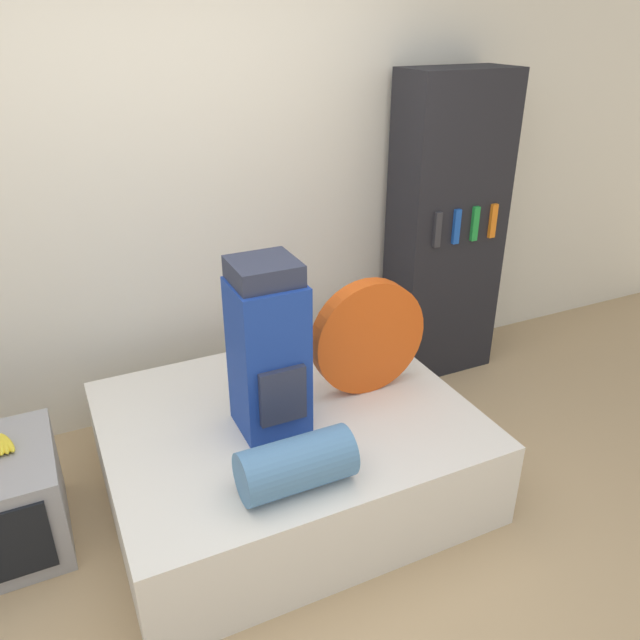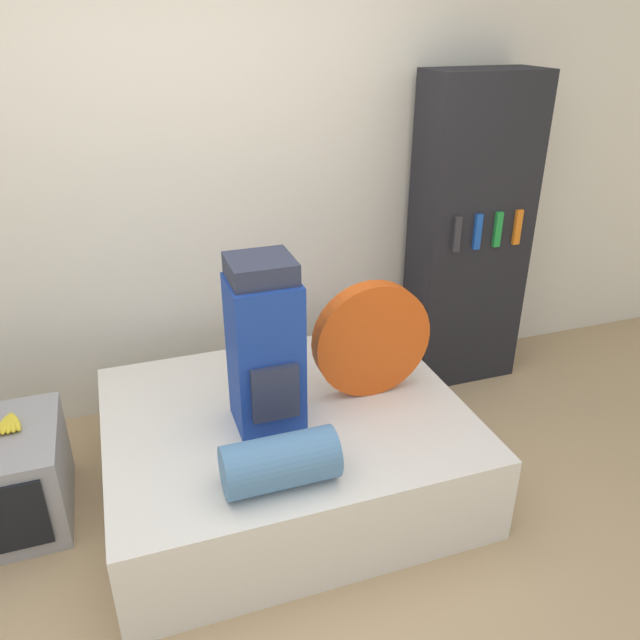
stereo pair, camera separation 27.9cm
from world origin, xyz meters
name	(u,v)px [view 2 (the right image)]	position (x,y,z in m)	size (l,w,h in m)	color
ground_plane	(281,604)	(0.00, 0.00, 0.00)	(16.00, 16.00, 0.00)	tan
wall_back	(190,185)	(0.00, 1.64, 1.30)	(8.00, 0.05, 2.60)	silver
bed	(287,448)	(0.23, 0.68, 0.22)	(1.66, 1.37, 0.43)	silver
backpack	(265,347)	(0.13, 0.63, 0.82)	(0.29, 0.32, 0.79)	navy
tent_bag	(371,339)	(0.67, 0.72, 0.72)	(0.58, 0.09, 0.58)	#D14C14
sleeping_roll	(280,462)	(0.07, 0.20, 0.54)	(0.45, 0.21, 0.21)	teal
banana_bunch	(10,423)	(-0.98, 0.93, 0.48)	(0.13, 0.17, 0.04)	yellow
bookshelf	(469,235)	(1.58, 1.39, 0.93)	(0.66, 0.37, 1.86)	black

